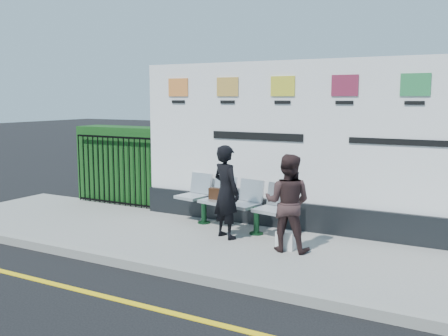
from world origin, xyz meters
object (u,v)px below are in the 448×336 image
object	(u,v)px
billboard	(344,160)
woman_left	(226,192)
bench	(229,215)
woman_right	(288,203)

from	to	relation	value
billboard	woman_left	xyz separation A→B (m)	(-1.66, -1.14, -0.51)
bench	woman_left	size ratio (longest dim) A/B	1.47
bench	woman_right	distance (m)	1.66
woman_left	woman_right	bearing A→B (deg)	-164.92
bench	woman_left	xyz separation A→B (m)	(0.24, -0.55, 0.54)
billboard	woman_right	size ratio (longest dim) A/B	5.32
woman_left	billboard	bearing A→B (deg)	-121.94
billboard	woman_left	world-z (taller)	billboard
billboard	woman_left	distance (m)	2.08
bench	billboard	bearing A→B (deg)	27.73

